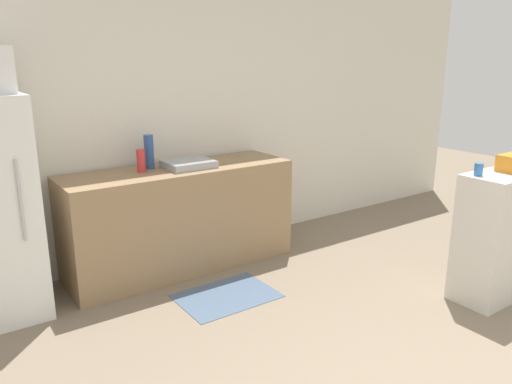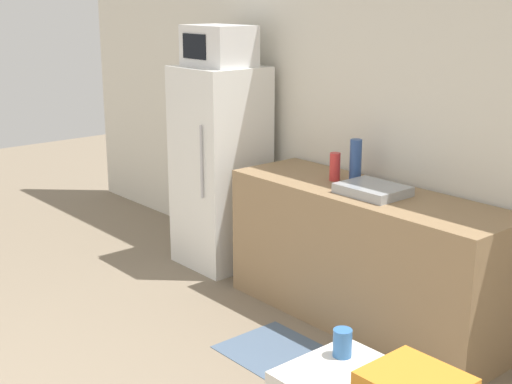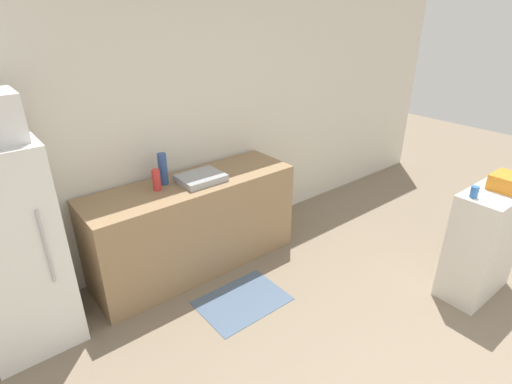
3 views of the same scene
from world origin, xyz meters
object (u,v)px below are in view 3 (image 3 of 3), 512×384
object	(u,v)px
bottle_short	(156,180)
jar	(474,192)
bottle_tall	(163,169)
basket	(508,182)
refrigerator	(13,251)

from	to	relation	value
bottle_short	jar	distance (m)	2.56
jar	bottle_tall	bearing A→B (deg)	130.89
basket	bottle_tall	bearing A→B (deg)	134.95
bottle_tall	jar	world-z (taller)	bottle_tall
refrigerator	jar	world-z (taller)	refrigerator
refrigerator	jar	size ratio (longest dim) A/B	17.29
basket	refrigerator	bearing A→B (deg)	150.22
bottle_short	refrigerator	bearing A→B (deg)	-176.43
bottle_tall	refrigerator	bearing A→B (deg)	-173.07
refrigerator	basket	xyz separation A→B (m)	(3.28, -1.87, 0.26)
bottle_tall	bottle_short	size ratio (longest dim) A/B	1.52
refrigerator	bottle_short	world-z (taller)	refrigerator
bottle_tall	jar	distance (m)	2.55
refrigerator	basket	world-z (taller)	refrigerator
jar	bottle_short	bearing A→B (deg)	133.89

